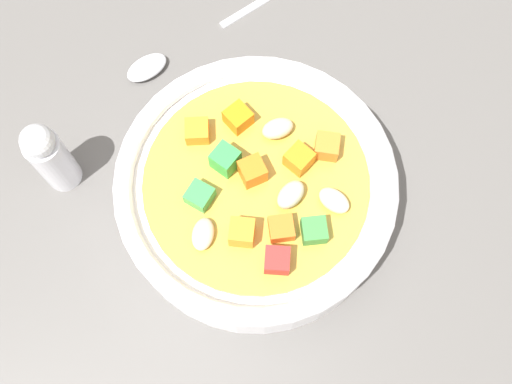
{
  "coord_description": "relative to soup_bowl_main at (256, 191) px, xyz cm",
  "views": [
    {
      "loc": [
        -13.72,
        6.63,
        46.6
      ],
      "look_at": [
        0.0,
        0.0,
        2.58
      ],
      "focal_mm": 44.08,
      "sensor_mm": 36.0,
      "label": 1
    }
  ],
  "objects": [
    {
      "name": "soup_bowl_main",
      "position": [
        0.0,
        0.0,
        0.0
      ],
      "size": [
        20.35,
        20.35,
        6.6
      ],
      "color": "white",
      "rests_on": "ground_plane"
    },
    {
      "name": "spoon",
      "position": [
        15.67,
        -3.55,
        -2.47
      ],
      "size": [
        5.38,
        23.54,
        1.07
      ],
      "rotation": [
        0.0,
        0.0,
        8.03
      ],
      "color": "silver",
      "rests_on": "ground_plane"
    },
    {
      "name": "pepper_shaker",
      "position": [
        8.65,
        12.65,
        1.05
      ],
      "size": [
        2.73,
        2.73,
        7.99
      ],
      "color": "silver",
      "rests_on": "ground_plane"
    },
    {
      "name": "ground_plane",
      "position": [
        0.02,
        0.01,
        -3.92
      ],
      "size": [
        140.0,
        140.0,
        2.0
      ],
      "primitive_type": "cube",
      "color": "#565451"
    }
  ]
}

